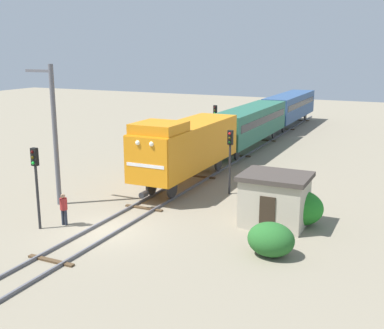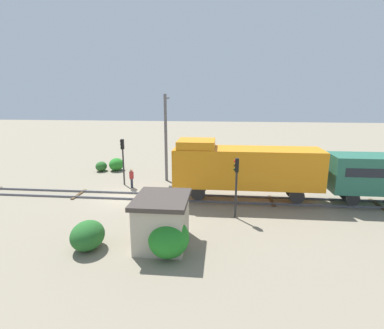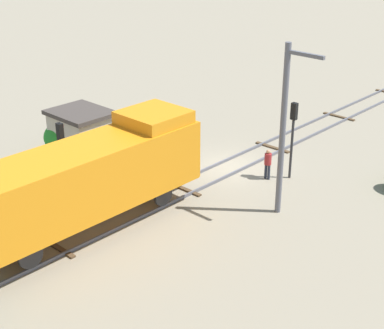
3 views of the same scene
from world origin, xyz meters
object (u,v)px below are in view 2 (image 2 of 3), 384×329
(traffic_signal_near, at_px, (123,153))
(relay_hut, at_px, (162,220))
(catenary_mast, at_px, (166,136))
(locomotive, at_px, (244,166))
(worker_near_track, at_px, (132,177))
(traffic_signal_mid, at_px, (236,177))

(traffic_signal_near, height_order, relay_hut, traffic_signal_near)
(relay_hut, bearing_deg, traffic_signal_near, -151.90)
(catenary_mast, xyz_separation_m, relay_hut, (12.56, 2.08, -2.95))
(locomotive, height_order, worker_near_track, locomotive)
(traffic_signal_near, xyz_separation_m, catenary_mast, (-1.86, 3.64, 1.40))
(relay_hut, bearing_deg, worker_near_track, -154.39)
(worker_near_track, bearing_deg, catenary_mast, 142.83)
(worker_near_track, bearing_deg, locomotive, 83.95)
(locomotive, distance_m, traffic_signal_near, 11.09)
(locomotive, height_order, catenary_mast, catenary_mast)
(traffic_signal_mid, height_order, worker_near_track, traffic_signal_mid)
(catenary_mast, bearing_deg, traffic_signal_mid, 36.47)
(traffic_signal_near, bearing_deg, catenary_mast, 117.10)
(traffic_signal_near, height_order, traffic_signal_mid, traffic_signal_near)
(worker_near_track, height_order, catenary_mast, catenary_mast)
(traffic_signal_near, bearing_deg, traffic_signal_mid, 56.28)
(traffic_signal_mid, xyz_separation_m, catenary_mast, (-8.46, -6.25, 1.49))
(traffic_signal_mid, relative_size, relay_hut, 1.17)
(worker_near_track, relative_size, relay_hut, 0.49)
(locomotive, bearing_deg, traffic_signal_mid, -12.14)
(traffic_signal_mid, relative_size, catenary_mast, 0.50)
(traffic_signal_near, bearing_deg, worker_near_track, 50.40)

